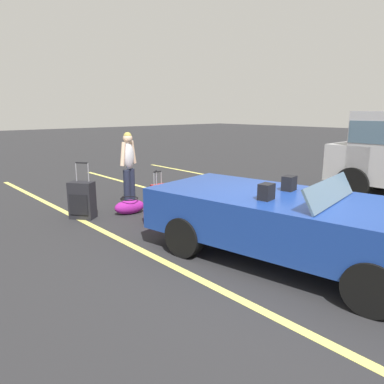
# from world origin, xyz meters

# --- Properties ---
(ground_plane) EXTENTS (80.00, 80.00, 0.00)m
(ground_plane) POSITION_xyz_m (0.00, 0.00, 0.00)
(ground_plane) COLOR #28282B
(lot_line_near) EXTENTS (18.00, 0.12, 0.01)m
(lot_line_near) POSITION_xyz_m (0.00, -1.38, 0.00)
(lot_line_near) COLOR #EAE066
(lot_line_near) RESTS_ON ground_plane
(lot_line_mid) EXTENTS (18.00, 0.12, 0.01)m
(lot_line_mid) POSITION_xyz_m (0.00, 1.32, 0.00)
(lot_line_mid) COLOR #EAE066
(lot_line_mid) RESTS_ON ground_plane
(convertible_car) EXTENTS (4.37, 2.44, 1.24)m
(convertible_car) POSITION_xyz_m (0.21, 0.04, 0.59)
(convertible_car) COLOR navy
(convertible_car) RESTS_ON ground_plane
(suitcase_large_black) EXTENTS (0.55, 0.51, 1.12)m
(suitcase_large_black) POSITION_xyz_m (-3.93, -1.29, 0.37)
(suitcase_large_black) COLOR black
(suitcase_large_black) RESTS_ON ground_plane
(suitcase_medium_bright) EXTENTS (0.45, 0.46, 1.01)m
(suitcase_medium_bright) POSITION_xyz_m (-2.77, -0.41, 0.31)
(suitcase_medium_bright) COLOR #991E8C
(suitcase_medium_bright) RESTS_ON ground_plane
(suitcase_small_carryon) EXTENTS (0.25, 0.36, 0.80)m
(suitcase_small_carryon) POSITION_xyz_m (-3.66, 0.41, 0.25)
(suitcase_small_carryon) COLOR red
(suitcase_small_carryon) RESTS_ON ground_plane
(duffel_bag) EXTENTS (0.45, 0.69, 0.34)m
(duffel_bag) POSITION_xyz_m (-3.58, -0.42, 0.16)
(duffel_bag) COLOR #991E8C
(duffel_bag) RESTS_ON ground_plane
(traveler_person) EXTENTS (0.34, 0.58, 1.65)m
(traveler_person) POSITION_xyz_m (-4.22, -0.00, 0.93)
(traveler_person) COLOR #1E2338
(traveler_person) RESTS_ON ground_plane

